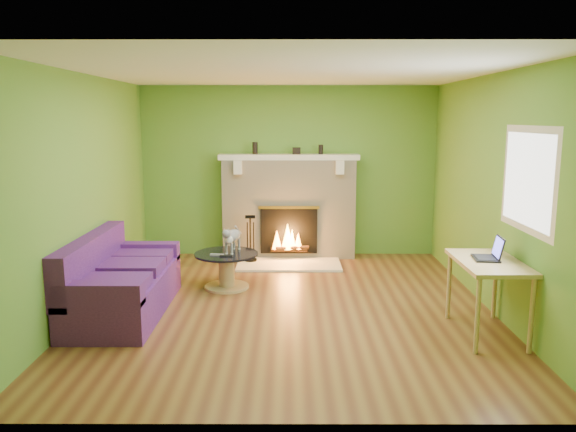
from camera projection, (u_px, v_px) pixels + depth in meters
The scene contains 22 objects.
floor at pixel (289, 306), 6.40m from camera, with size 5.00×5.00×0.00m, color brown.
ceiling at pixel (289, 72), 5.95m from camera, with size 5.00×5.00×0.00m, color white.
wall_back at pixel (289, 172), 8.63m from camera, with size 5.00×5.00×0.00m, color #589831.
wall_front at pixel (288, 243), 3.71m from camera, with size 5.00×5.00×0.00m, color #589831.
wall_left at pixel (85, 193), 6.18m from camera, with size 5.00×5.00×0.00m, color #589831.
wall_right at pixel (493, 193), 6.17m from camera, with size 5.00×5.00×0.00m, color #589831.
window_frame at pixel (528, 180), 5.24m from camera, with size 1.20×1.20×0.00m, color silver.
window_pane at pixel (527, 180), 5.24m from camera, with size 1.06×1.06×0.00m, color white.
fireplace at pixel (289, 207), 8.54m from camera, with size 2.10×0.46×1.58m.
hearth at pixel (289, 264), 8.17m from camera, with size 1.50×0.75×0.03m, color beige.
mantel at pixel (289, 157), 8.39m from camera, with size 2.10×0.28×0.08m, color white.
sofa at pixel (119, 283), 6.14m from camera, with size 0.88×1.91×0.86m.
coffee_table at pixel (227, 268), 7.04m from camera, with size 0.80×0.80×0.45m.
desk at pixel (489, 270), 5.46m from camera, with size 0.59×1.02×0.75m.
cat at pixel (233, 239), 7.03m from camera, with size 0.20×0.55×0.34m, color slate, non-canonical shape.
remote_silver at pixel (217, 255), 6.89m from camera, with size 0.17×0.04×0.02m, color gray.
remote_black at pixel (226, 256), 6.83m from camera, with size 0.16×0.04×0.02m, color black.
laptop at pixel (486, 248), 5.47m from camera, with size 0.27×0.30×0.23m, color black, non-canonical shape.
fire_tools at pixel (250, 238), 8.25m from camera, with size 0.18×0.18×0.69m, color black, non-canonical shape.
mantel_vase_left at pixel (255, 148), 8.40m from camera, with size 0.08×0.08×0.18m, color black.
mantel_vase_right at pixel (321, 149), 8.40m from camera, with size 0.07×0.07×0.14m, color black.
mantel_box at pixel (296, 151), 8.40m from camera, with size 0.12×0.08×0.10m, color black.
Camera 1 is at (0.00, -6.12, 2.12)m, focal length 35.00 mm.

